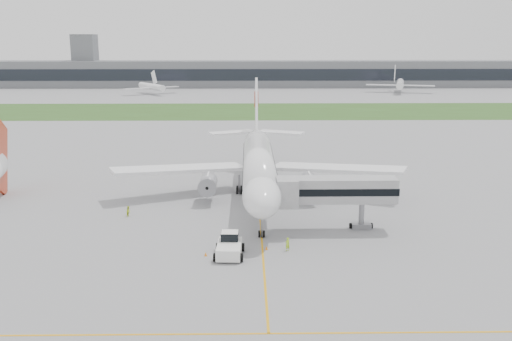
{
  "coord_description": "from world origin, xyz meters",
  "views": [
    {
      "loc": [
        -1.79,
        -85.31,
        25.07
      ],
      "look_at": [
        -0.47,
        2.0,
        5.0
      ],
      "focal_mm": 40.0,
      "sensor_mm": 36.0,
      "label": 1
    }
  ],
  "objects_px": {
    "jet_bridge": "(332,191)",
    "ground_crew_near": "(287,244)",
    "airliner": "(259,163)",
    "pushback_tug": "(229,246)"
  },
  "relations": [
    {
      "from": "ground_crew_near",
      "to": "pushback_tug",
      "type": "bearing_deg",
      "value": -23.66
    },
    {
      "from": "jet_bridge",
      "to": "ground_crew_near",
      "type": "height_order",
      "value": "jet_bridge"
    },
    {
      "from": "jet_bridge",
      "to": "ground_crew_near",
      "type": "distance_m",
      "value": 10.94
    },
    {
      "from": "airliner",
      "to": "pushback_tug",
      "type": "distance_m",
      "value": 26.83
    },
    {
      "from": "airliner",
      "to": "jet_bridge",
      "type": "bearing_deg",
      "value": -61.39
    },
    {
      "from": "pushback_tug",
      "to": "jet_bridge",
      "type": "relative_size",
      "value": 0.32
    },
    {
      "from": "ground_crew_near",
      "to": "airliner",
      "type": "bearing_deg",
      "value": -117.49
    },
    {
      "from": "pushback_tug",
      "to": "jet_bridge",
      "type": "bearing_deg",
      "value": 35.88
    },
    {
      "from": "jet_bridge",
      "to": "ground_crew_near",
      "type": "bearing_deg",
      "value": -130.42
    },
    {
      "from": "pushback_tug",
      "to": "ground_crew_near",
      "type": "xyz_separation_m",
      "value": [
        7.01,
        1.34,
        -0.35
      ]
    }
  ]
}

